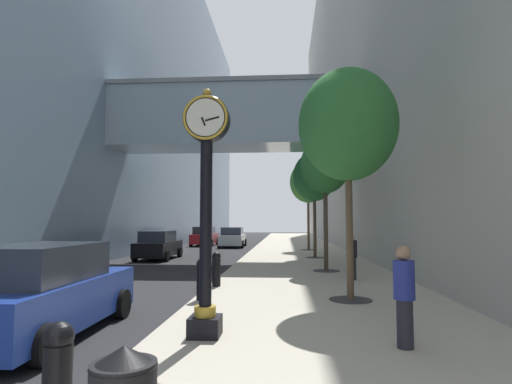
% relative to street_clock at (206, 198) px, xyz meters
% --- Properties ---
extents(ground_plane, '(110.00, 110.00, 0.00)m').
position_rel_street_clock_xyz_m(ground_plane, '(-1.02, 21.24, -2.59)').
color(ground_plane, '#262628').
rests_on(ground_plane, ground).
extents(sidewalk_right, '(6.74, 80.00, 0.14)m').
position_rel_street_clock_xyz_m(sidewalk_right, '(2.35, 24.24, -2.52)').
color(sidewalk_right, '#BCB29E').
rests_on(sidewalk_right, ground).
extents(building_block_left, '(23.31, 80.00, 29.40)m').
position_rel_street_clock_xyz_m(building_block_left, '(-12.70, 24.17, 12.06)').
color(building_block_left, '#758EA8').
rests_on(building_block_left, ground).
extents(building_block_right, '(9.00, 80.00, 31.62)m').
position_rel_street_clock_xyz_m(building_block_right, '(10.22, 24.24, 13.22)').
color(building_block_right, '#B7B2A8').
rests_on(building_block_right, ground).
extents(street_clock, '(0.84, 0.55, 4.47)m').
position_rel_street_clock_xyz_m(street_clock, '(0.00, 0.00, 0.00)').
color(street_clock, black).
rests_on(street_clock, sidewalk_right).
extents(bollard_nearest, '(0.28, 0.28, 1.07)m').
position_rel_street_clock_xyz_m(bollard_nearest, '(-0.74, -3.46, -1.89)').
color(bollard_nearest, black).
rests_on(bollard_nearest, sidewalk_right).
extents(bollard_fourth, '(0.28, 0.28, 1.07)m').
position_rel_street_clock_xyz_m(bollard_fourth, '(-0.74, 3.36, -1.89)').
color(bollard_fourth, black).
rests_on(bollard_fourth, sidewalk_right).
extents(bollard_fifth, '(0.28, 0.28, 1.07)m').
position_rel_street_clock_xyz_m(bollard_fifth, '(-0.74, 5.63, -1.89)').
color(bollard_fifth, black).
rests_on(bollard_fifth, sidewalk_right).
extents(street_tree_near, '(2.61, 2.61, 6.10)m').
position_rel_street_clock_xyz_m(street_tree_near, '(3.10, 3.61, 2.13)').
color(street_tree_near, '#333335').
rests_on(street_tree_near, sidewalk_right).
extents(street_tree_mid_near, '(2.06, 2.06, 5.56)m').
position_rel_street_clock_xyz_m(street_tree_mid_near, '(3.10, 9.92, 1.88)').
color(street_tree_mid_near, '#333335').
rests_on(street_tree_mid_near, sidewalk_right).
extents(street_tree_mid_far, '(2.43, 2.43, 5.98)m').
position_rel_street_clock_xyz_m(street_tree_mid_far, '(3.10, 16.22, 2.11)').
color(street_tree_mid_far, '#333335').
rests_on(street_tree_mid_far, sidewalk_right).
extents(street_tree_far, '(2.63, 2.63, 6.40)m').
position_rel_street_clock_xyz_m(street_tree_far, '(3.10, 22.53, 2.42)').
color(street_tree_far, '#333335').
rests_on(street_tree_far, sidewalk_right).
extents(pedestrian_walking, '(0.36, 0.47, 1.61)m').
position_rel_street_clock_xyz_m(pedestrian_walking, '(3.76, 7.39, -1.61)').
color(pedestrian_walking, '#23232D').
rests_on(pedestrian_walking, sidewalk_right).
extents(pedestrian_by_clock, '(0.42, 0.42, 1.63)m').
position_rel_street_clock_xyz_m(pedestrian_by_clock, '(3.34, -0.44, -1.59)').
color(pedestrian_by_clock, '#23232D').
rests_on(pedestrian_by_clock, sidewalk_right).
extents(car_black_near, '(2.02, 4.36, 1.64)m').
position_rel_street_clock_xyz_m(car_black_near, '(-5.87, 16.13, -1.80)').
color(car_black_near, black).
rests_on(car_black_near, ground).
extents(car_red_mid, '(2.08, 4.42, 1.71)m').
position_rel_street_clock_xyz_m(car_red_mid, '(-5.81, 29.52, -1.77)').
color(car_red_mid, '#AD191E').
rests_on(car_red_mid, ground).
extents(car_silver_far, '(2.19, 4.57, 1.68)m').
position_rel_street_clock_xyz_m(car_silver_far, '(-3.04, 27.68, -1.77)').
color(car_silver_far, '#B7BABF').
rests_on(car_silver_far, ground).
extents(car_blue_trailing, '(2.03, 4.63, 1.74)m').
position_rel_street_clock_xyz_m(car_blue_trailing, '(-3.08, 0.18, -1.75)').
color(car_blue_trailing, navy).
rests_on(car_blue_trailing, ground).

